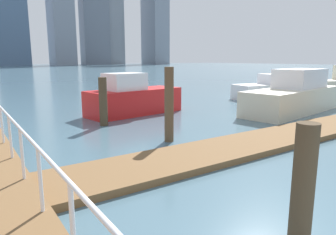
{
  "coord_description": "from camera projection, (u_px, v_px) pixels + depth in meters",
  "views": [
    {
      "loc": [
        -4.04,
        0.43,
        2.79
      ],
      "look_at": [
        0.45,
        7.05,
        1.26
      ],
      "focal_mm": 32.89,
      "sensor_mm": 36.0,
      "label": 1
    }
  ],
  "objects": [
    {
      "name": "ground_plane",
      "position": [
        42.0,
        106.0,
        18.66
      ],
      "size": [
        300.0,
        300.0,
        0.0
      ],
      "primitive_type": "plane",
      "color": "#476675"
    },
    {
      "name": "moored_boat_3",
      "position": [
        268.0,
        89.0,
        21.79
      ],
      "size": [
        5.07,
        2.66,
        1.75
      ],
      "color": "white",
      "rests_on": "ground_plane"
    },
    {
      "name": "boardwalk_railing",
      "position": [
        9.0,
        124.0,
        7.4
      ],
      "size": [
        0.06,
        26.24,
        1.08
      ],
      "color": "white",
      "rests_on": "boardwalk"
    },
    {
      "name": "dock_piling_4",
      "position": [
        303.0,
        187.0,
        4.49
      ],
      "size": [
        0.33,
        0.33,
        1.9
      ],
      "primitive_type": "cylinder",
      "color": "#473826",
      "rests_on": "ground_plane"
    },
    {
      "name": "moored_boat_2",
      "position": [
        294.0,
        96.0,
        16.25
      ],
      "size": [
        7.29,
        3.19,
        2.26
      ],
      "color": "beige",
      "rests_on": "ground_plane"
    },
    {
      "name": "dock_piling_0",
      "position": [
        103.0,
        102.0,
        12.9
      ],
      "size": [
        0.35,
        0.35,
        2.04
      ],
      "primitive_type": "cylinder",
      "color": "#473826",
      "rests_on": "ground_plane"
    },
    {
      "name": "dock_piling_3",
      "position": [
        169.0,
        105.0,
        10.34
      ],
      "size": [
        0.31,
        0.31,
        2.53
      ],
      "primitive_type": "cylinder",
      "color": "brown",
      "rests_on": "ground_plane"
    },
    {
      "name": "moored_boat_1",
      "position": [
        133.0,
        98.0,
        15.69
      ],
      "size": [
        5.21,
        2.5,
        2.1
      ],
      "color": "red",
      "rests_on": "ground_plane"
    },
    {
      "name": "floating_dock",
      "position": [
        255.0,
        143.0,
        10.05
      ],
      "size": [
        14.52,
        2.0,
        0.18
      ],
      "primitive_type": "cube",
      "color": "brown",
      "rests_on": "ground_plane"
    },
    {
      "name": "skyline_tower_7",
      "position": [
        155.0,
        11.0,
        157.31
      ],
      "size": [
        9.58,
        13.69,
        53.47
      ],
      "primitive_type": "cube",
      "rotation": [
        0.0,
        0.0,
        0.05
      ],
      "color": "gray",
      "rests_on": "ground_plane"
    }
  ]
}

